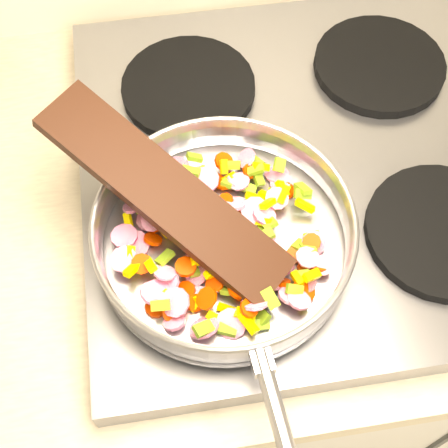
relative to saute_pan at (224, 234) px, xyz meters
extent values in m
cube|color=#939399|center=(0.13, 0.12, -0.07)|extent=(0.60, 0.60, 0.04)
cylinder|color=black|center=(-0.01, -0.02, -0.04)|extent=(0.19, 0.19, 0.02)
cylinder|color=black|center=(0.27, -0.02, -0.04)|extent=(0.19, 0.19, 0.02)
cylinder|color=black|center=(-0.01, 0.26, -0.04)|extent=(0.19, 0.19, 0.02)
cylinder|color=black|center=(0.27, 0.26, -0.04)|extent=(0.19, 0.19, 0.02)
cylinder|color=#9E9EA5|center=(0.00, 0.00, -0.03)|extent=(0.30, 0.30, 0.01)
torus|color=#9E9EA5|center=(0.00, 0.00, 0.00)|extent=(0.35, 0.35, 0.05)
torus|color=#9E9EA5|center=(0.00, 0.00, 0.02)|extent=(0.30, 0.30, 0.01)
cylinder|color=#9E9EA5|center=(0.02, -0.24, 0.02)|extent=(0.03, 0.19, 0.02)
cube|color=#9E9EA5|center=(0.01, -0.16, 0.01)|extent=(0.02, 0.03, 0.02)
cylinder|color=#D53300|center=(-0.04, 0.02, -0.02)|extent=(0.03, 0.03, 0.02)
cylinder|color=#D53300|center=(0.00, -0.07, -0.01)|extent=(0.03, 0.03, 0.02)
cube|color=#FFDD00|center=(0.01, -0.11, -0.01)|extent=(0.02, 0.03, 0.01)
cylinder|color=#D53300|center=(-0.05, -0.05, -0.02)|extent=(0.03, 0.03, 0.02)
cylinder|color=#D53300|center=(-0.03, 0.01, -0.01)|extent=(0.03, 0.03, 0.01)
cylinder|color=#CB1360|center=(0.03, 0.08, -0.01)|extent=(0.04, 0.04, 0.01)
cylinder|color=#CB1360|center=(0.08, 0.07, -0.02)|extent=(0.04, 0.04, 0.01)
cylinder|color=#D53300|center=(-0.12, 0.00, -0.02)|extent=(0.03, 0.03, 0.01)
cube|color=#719A19|center=(-0.04, -0.03, -0.02)|extent=(0.02, 0.02, 0.01)
cylinder|color=#CB1360|center=(-0.04, 0.11, -0.02)|extent=(0.04, 0.04, 0.04)
cylinder|color=#CB1360|center=(-0.07, -0.04, -0.01)|extent=(0.03, 0.03, 0.02)
cylinder|color=#CB1360|center=(-0.02, 0.04, -0.01)|extent=(0.03, 0.03, 0.01)
cube|color=#FFDD00|center=(0.06, 0.05, -0.01)|extent=(0.03, 0.03, 0.01)
cube|color=#719A19|center=(0.06, 0.01, -0.01)|extent=(0.02, 0.02, 0.01)
cube|color=#719A19|center=(0.03, 0.10, -0.01)|extent=(0.02, 0.02, 0.01)
cube|color=#FFDD00|center=(-0.01, -0.08, -0.02)|extent=(0.02, 0.02, 0.01)
cube|color=#719A19|center=(-0.06, 0.09, -0.01)|extent=(0.02, 0.02, 0.01)
cylinder|color=#CB1360|center=(-0.01, 0.08, -0.01)|extent=(0.04, 0.05, 0.02)
cylinder|color=#CB1360|center=(0.06, -0.08, -0.01)|extent=(0.04, 0.04, 0.02)
cube|color=#FFDD00|center=(-0.04, 0.08, -0.01)|extent=(0.01, 0.02, 0.01)
cube|color=#FFDD00|center=(-0.07, -0.07, -0.01)|extent=(0.02, 0.03, 0.02)
cube|color=#719A19|center=(-0.03, 0.10, -0.01)|extent=(0.03, 0.02, 0.01)
cube|color=#719A19|center=(0.01, -0.03, -0.01)|extent=(0.02, 0.02, 0.02)
cylinder|color=#D53300|center=(0.04, -0.03, -0.02)|extent=(0.03, 0.04, 0.02)
cube|color=#FFDD00|center=(0.08, 0.06, -0.01)|extent=(0.02, 0.02, 0.01)
cylinder|color=#D53300|center=(-0.09, -0.07, -0.02)|extent=(0.03, 0.03, 0.01)
cube|color=#719A19|center=(-0.03, 0.03, -0.02)|extent=(0.02, 0.02, 0.02)
cylinder|color=#D53300|center=(0.10, -0.05, -0.01)|extent=(0.02, 0.02, 0.01)
cylinder|color=#D53300|center=(0.06, -0.06, -0.02)|extent=(0.03, 0.02, 0.02)
cylinder|color=#CB1360|center=(-0.01, 0.05, 0.00)|extent=(0.03, 0.03, 0.03)
cube|color=#719A19|center=(-0.07, 0.08, -0.02)|extent=(0.02, 0.03, 0.02)
cube|color=#FFDD00|center=(0.04, 0.05, -0.01)|extent=(0.02, 0.02, 0.02)
cylinder|color=#D53300|center=(0.10, -0.02, -0.01)|extent=(0.03, 0.03, 0.01)
cube|color=#719A19|center=(-0.09, 0.06, -0.01)|extent=(0.02, 0.02, 0.01)
cube|color=#719A19|center=(0.05, 0.08, 0.00)|extent=(0.02, 0.01, 0.02)
cube|color=#FFDD00|center=(-0.07, 0.07, -0.01)|extent=(0.02, 0.03, 0.02)
cylinder|color=#CB1360|center=(0.01, -0.10, -0.02)|extent=(0.03, 0.04, 0.02)
cylinder|color=#CB1360|center=(0.06, -0.04, -0.02)|extent=(0.03, 0.03, 0.02)
cube|color=#719A19|center=(-0.07, -0.01, -0.01)|extent=(0.03, 0.02, 0.01)
cube|color=#719A19|center=(-0.07, 0.09, -0.02)|extent=(0.02, 0.02, 0.02)
cube|color=#719A19|center=(0.10, 0.04, -0.01)|extent=(0.02, 0.01, 0.02)
cylinder|color=#D53300|center=(0.01, 0.05, -0.01)|extent=(0.02, 0.02, 0.01)
cube|color=#719A19|center=(0.05, 0.10, -0.02)|extent=(0.02, 0.02, 0.01)
cylinder|color=#CB1360|center=(-0.10, 0.06, -0.01)|extent=(0.03, 0.03, 0.02)
cube|color=#FFDD00|center=(-0.03, -0.03, -0.01)|extent=(0.03, 0.01, 0.02)
cube|color=#719A19|center=(0.06, 0.11, -0.02)|extent=(0.02, 0.02, 0.01)
cube|color=#FFDD00|center=(0.06, 0.09, 0.00)|extent=(0.02, 0.01, 0.02)
cylinder|color=#D53300|center=(0.01, 0.00, -0.02)|extent=(0.03, 0.03, 0.02)
cube|color=#719A19|center=(-0.08, -0.08, 0.00)|extent=(0.02, 0.02, 0.01)
cylinder|color=#CB1360|center=(0.10, -0.02, -0.02)|extent=(0.04, 0.03, 0.02)
cube|color=#719A19|center=(-0.09, 0.07, 0.00)|extent=(0.02, 0.02, 0.02)
cylinder|color=#CB1360|center=(-0.01, -0.10, -0.02)|extent=(0.04, 0.04, 0.03)
cylinder|color=#CB1360|center=(-0.07, -0.09, -0.02)|extent=(0.03, 0.03, 0.02)
cylinder|color=#D53300|center=(0.09, 0.06, -0.02)|extent=(0.03, 0.03, 0.02)
cylinder|color=#CB1360|center=(-0.10, 0.01, -0.02)|extent=(0.05, 0.04, 0.02)
cube|color=#FFDD00|center=(0.10, -0.01, -0.02)|extent=(0.02, 0.01, 0.02)
cube|color=#FFDD00|center=(-0.07, 0.03, -0.01)|extent=(0.02, 0.02, 0.01)
cylinder|color=#D53300|center=(0.01, 0.08, -0.02)|extent=(0.03, 0.03, 0.02)
cube|color=#719A19|center=(0.05, -0.01, 0.00)|extent=(0.02, 0.02, 0.01)
cylinder|color=#CB1360|center=(0.05, -0.01, -0.01)|extent=(0.03, 0.03, 0.02)
cube|color=#719A19|center=(-0.02, 0.04, -0.02)|extent=(0.02, 0.02, 0.01)
cube|color=#FFDD00|center=(-0.11, -0.02, -0.01)|extent=(0.02, 0.03, 0.01)
cylinder|color=#D53300|center=(0.01, -0.07, -0.01)|extent=(0.04, 0.03, 0.02)
cylinder|color=#CB1360|center=(0.11, -0.05, -0.01)|extent=(0.03, 0.03, 0.02)
cube|color=#719A19|center=(-0.02, 0.12, -0.01)|extent=(0.02, 0.01, 0.02)
cylinder|color=#CB1360|center=(0.08, 0.09, -0.02)|extent=(0.04, 0.04, 0.01)
cube|color=#719A19|center=(-0.04, -0.11, -0.01)|extent=(0.03, 0.02, 0.01)
cylinder|color=#CB1360|center=(-0.04, -0.10, -0.02)|extent=(0.04, 0.04, 0.03)
cylinder|color=#CB1360|center=(-0.08, 0.04, -0.02)|extent=(0.04, 0.04, 0.01)
cube|color=#FFDD00|center=(-0.02, -0.01, 0.00)|extent=(0.02, 0.02, 0.01)
cube|color=#FFDD00|center=(-0.02, -0.04, -0.02)|extent=(0.01, 0.02, 0.02)
cube|color=#FFDD00|center=(0.02, 0.00, 0.00)|extent=(0.01, 0.02, 0.01)
cube|color=#FFDD00|center=(-0.05, 0.03, 0.00)|extent=(0.03, 0.02, 0.01)
cylinder|color=#CB1360|center=(0.03, 0.08, -0.02)|extent=(0.03, 0.03, 0.02)
cylinder|color=#CB1360|center=(-0.08, 0.03, -0.01)|extent=(0.03, 0.03, 0.02)
cylinder|color=#D53300|center=(0.09, -0.05, -0.02)|extent=(0.03, 0.03, 0.02)
cylinder|color=#CB1360|center=(-0.06, 0.05, -0.02)|extent=(0.04, 0.03, 0.02)
cylinder|color=#D53300|center=(0.03, -0.02, -0.01)|extent=(0.02, 0.03, 0.02)
cube|color=#719A19|center=(-0.04, 0.09, -0.01)|extent=(0.02, 0.02, 0.01)
cylinder|color=#D53300|center=(0.03, 0.03, -0.02)|extent=(0.03, 0.04, 0.02)
cube|color=#719A19|center=(0.10, 0.05, 0.00)|extent=(0.02, 0.03, 0.02)
cube|color=#FFDD00|center=(0.08, 0.05, 0.00)|extent=(0.02, 0.03, 0.01)
cube|color=#719A19|center=(-0.01, -0.11, -0.02)|extent=(0.02, 0.02, 0.01)
cube|color=#719A19|center=(0.05, 0.08, -0.01)|extent=(0.02, 0.03, 0.01)
cube|color=#719A19|center=(-0.01, 0.10, -0.02)|extent=(0.02, 0.02, 0.02)
cube|color=#719A19|center=(0.09, -0.02, -0.02)|extent=(0.02, 0.02, 0.01)
cylinder|color=#D53300|center=(0.01, -0.09, 0.00)|extent=(0.02, 0.02, 0.02)
cube|color=#719A19|center=(0.08, 0.09, 0.00)|extent=(0.02, 0.02, 0.02)
cylinder|color=#D53300|center=(0.08, -0.08, -0.02)|extent=(0.04, 0.04, 0.02)
cylinder|color=#D53300|center=(-0.08, 0.02, -0.02)|extent=(0.03, 0.02, 0.02)
cube|color=#719A19|center=(-0.05, 0.09, -0.02)|extent=(0.02, 0.02, 0.01)
cube|color=#719A19|center=(-0.07, 0.09, -0.01)|extent=(0.02, 0.02, 0.01)
cylinder|color=#CB1360|center=(-0.09, -0.06, -0.01)|extent=(0.04, 0.04, 0.02)
cylinder|color=#CB1360|center=(-0.04, -0.01, -0.02)|extent=(0.03, 0.03, 0.02)
cylinder|color=#D53300|center=(-0.08, 0.04, -0.02)|extent=(0.03, 0.03, 0.02)
cube|color=#FFDD00|center=(-0.11, 0.04, -0.02)|extent=(0.01, 0.02, 0.01)
cube|color=#FFDD00|center=(0.07, 0.05, -0.02)|extent=(0.02, 0.03, 0.01)
cylinder|color=#CB1360|center=(0.04, 0.03, -0.01)|extent=(0.05, 0.04, 0.03)
cube|color=#FFDD00|center=(-0.05, 0.03, -0.02)|extent=(0.03, 0.02, 0.01)
cube|color=#FFDD00|center=(-0.01, -0.03, 0.00)|extent=(0.03, 0.02, 0.01)
cube|color=#719A19|center=(0.05, 0.01, -0.02)|extent=(0.02, 0.02, 0.02)
cube|color=#719A19|center=(0.05, -0.04, -0.01)|extent=(0.02, 0.02, 0.01)
cylinder|color=#D53300|center=(0.05, 0.09, -0.01)|extent=(0.02, 0.03, 0.02)
cube|color=#719A19|center=(0.04, 0.07, -0.02)|extent=(0.03, 0.02, 0.01)
cube|color=#FFDD00|center=(-0.01, 0.04, -0.02)|extent=(0.02, 0.01, 0.01)
cube|color=#FFDD00|center=(-0.08, 0.09, -0.01)|extent=(0.02, 0.02, 0.02)
cube|color=#FFDD00|center=(-0.09, -0.02, 0.00)|extent=(0.02, 0.02, 0.02)
cylinder|color=#D53300|center=(0.00, 0.09, -0.02)|extent=(0.02, 0.02, 0.01)
cylinder|color=#CB1360|center=(0.07, 0.04, -0.01)|extent=(0.04, 0.04, 0.01)
cylinder|color=#D53300|center=(0.02, 0.11, -0.01)|extent=(0.03, 0.03, 0.02)
cube|color=#FFDD00|center=(-0.02, 0.02, -0.01)|extent=(0.01, 0.02, 0.01)
cylinder|color=#D53300|center=(-0.02, -0.06, -0.01)|extent=(0.02, 0.02, 0.01)
cube|color=#FFDD00|center=(-0.09, 0.08, -0.02)|extent=(0.02, 0.02, 0.02)
cube|color=#FFDD00|center=(-0.11, -0.01, -0.01)|extent=(0.01, 0.02, 0.02)
cylinder|color=#CB1360|center=(0.02, -0.09, 0.00)|extent=(0.04, 0.03, 0.03)
cube|color=#FFDD00|center=(-0.02, -0.09, -0.02)|extent=(0.03, 0.02, 0.01)
cube|color=#719A19|center=(0.00, -0.03, -0.01)|extent=(0.02, 0.01, 0.01)
cylinder|color=#D53300|center=(0.02, 0.00, 0.00)|extent=(0.04, 0.04, 0.02)
cylinder|color=#D53300|center=(-0.10, -0.02, -0.01)|extent=(0.03, 0.03, 0.02)
cylinder|color=#CB1360|center=(0.02, 0.04, -0.01)|extent=(0.04, 0.03, 0.02)
cube|color=#FFDD00|center=(-0.11, -0.03, 0.00)|extent=(0.02, 0.02, 0.02)
cube|color=#FFDD00|center=(-0.06, 0.05, -0.01)|extent=(0.01, 0.02, 0.02)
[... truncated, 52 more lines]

